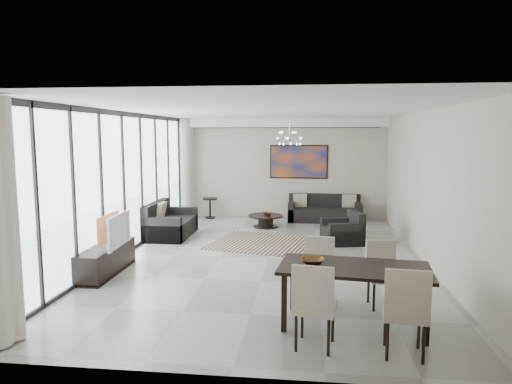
# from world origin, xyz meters

# --- Properties ---
(room_shell) EXTENTS (6.00, 9.00, 2.90)m
(room_shell) POSITION_xyz_m (0.46, 0.00, 1.45)
(room_shell) COLOR #A8A39B
(room_shell) RESTS_ON ground
(window_wall) EXTENTS (0.37, 8.95, 2.90)m
(window_wall) POSITION_xyz_m (-2.86, 0.00, 1.47)
(window_wall) COLOR silver
(window_wall) RESTS_ON floor
(soffit) EXTENTS (5.98, 0.40, 0.26)m
(soffit) POSITION_xyz_m (0.00, 4.30, 2.77)
(soffit) COLOR white
(soffit) RESTS_ON room_shell
(painting) EXTENTS (1.68, 0.04, 0.98)m
(painting) POSITION_xyz_m (0.50, 4.47, 1.65)
(painting) COLOR #B75519
(painting) RESTS_ON room_shell
(chandelier) EXTENTS (0.66, 0.66, 0.71)m
(chandelier) POSITION_xyz_m (0.30, 2.50, 2.35)
(chandelier) COLOR silver
(chandelier) RESTS_ON room_shell
(rug) EXTENTS (2.94, 2.49, 0.01)m
(rug) POSITION_xyz_m (-0.03, 1.18, 0.01)
(rug) COLOR black
(rug) RESTS_ON floor
(coffee_table) EXTENTS (0.92, 0.92, 0.32)m
(coffee_table) POSITION_xyz_m (-0.33, 3.02, 0.18)
(coffee_table) COLOR black
(coffee_table) RESTS_ON floor
(bowl_coffee) EXTENTS (0.23, 0.23, 0.07)m
(bowl_coffee) POSITION_xyz_m (-0.29, 3.07, 0.36)
(bowl_coffee) COLOR brown
(bowl_coffee) RESTS_ON coffee_table
(sofa_main) EXTENTS (2.04, 0.83, 0.74)m
(sofa_main) POSITION_xyz_m (1.25, 4.07, 0.25)
(sofa_main) COLOR black
(sofa_main) RESTS_ON floor
(loveseat) EXTENTS (0.92, 1.64, 0.82)m
(loveseat) POSITION_xyz_m (-2.55, 1.68, 0.28)
(loveseat) COLOR black
(loveseat) RESTS_ON floor
(armchair) EXTENTS (0.97, 1.01, 0.71)m
(armchair) POSITION_xyz_m (1.59, 1.46, 0.24)
(armchair) COLOR black
(armchair) RESTS_ON floor
(side_table) EXTENTS (0.43, 0.43, 0.60)m
(side_table) POSITION_xyz_m (-2.07, 4.15, 0.40)
(side_table) COLOR black
(side_table) RESTS_ON floor
(tv_console) EXTENTS (0.45, 1.60, 0.50)m
(tv_console) POSITION_xyz_m (-2.76, -1.34, 0.25)
(tv_console) COLOR black
(tv_console) RESTS_ON floor
(television) EXTENTS (0.18, 0.99, 0.57)m
(television) POSITION_xyz_m (-2.60, -1.35, 0.78)
(television) COLOR gray
(television) RESTS_ON tv_console
(dining_table) EXTENTS (1.98, 1.16, 0.78)m
(dining_table) POSITION_xyz_m (1.36, -3.10, 0.70)
(dining_table) COLOR black
(dining_table) RESTS_ON floor
(dining_chair_sw) EXTENTS (0.54, 0.54, 1.02)m
(dining_chair_sw) POSITION_xyz_m (0.84, -3.84, 0.59)
(dining_chair_sw) COLOR beige
(dining_chair_sw) RESTS_ON floor
(dining_chair_se) EXTENTS (0.52, 0.52, 1.04)m
(dining_chair_se) POSITION_xyz_m (1.83, -3.92, 0.60)
(dining_chair_se) COLOR beige
(dining_chair_se) RESTS_ON floor
(dining_chair_nw) EXTENTS (0.48, 0.48, 0.95)m
(dining_chair_nw) POSITION_xyz_m (0.93, -2.26, 0.54)
(dining_chair_nw) COLOR beige
(dining_chair_nw) RESTS_ON floor
(dining_chair_ne) EXTENTS (0.47, 0.47, 0.93)m
(dining_chair_ne) POSITION_xyz_m (1.83, -2.31, 0.53)
(dining_chair_ne) COLOR beige
(dining_chair_ne) RESTS_ON floor
(bowl_dining) EXTENTS (0.31, 0.31, 0.08)m
(bowl_dining) POSITION_xyz_m (0.83, -3.04, 0.82)
(bowl_dining) COLOR brown
(bowl_dining) RESTS_ON dining_table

